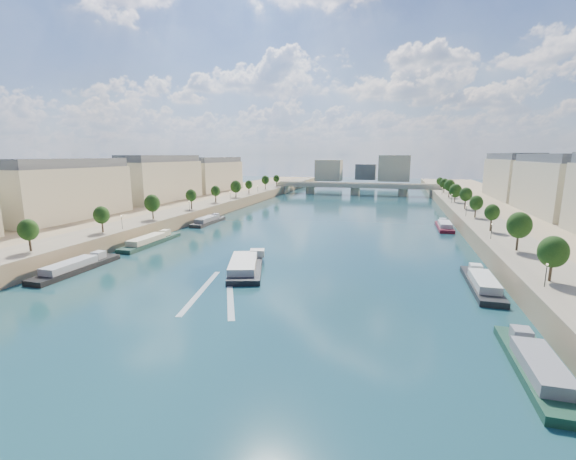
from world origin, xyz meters
The scene contains 16 objects.
ground centered at (0.00, 100.00, 0.00)m, with size 700.00×700.00×0.00m, color #0D293A.
quay_left centered at (-72.00, 100.00, 2.50)m, with size 44.00×520.00×5.00m, color #9E8460.
quay_right centered at (72.00, 100.00, 2.50)m, with size 44.00×520.00×5.00m, color #9E8460.
pave_left centered at (-57.00, 100.00, 5.05)m, with size 14.00×520.00×0.10m, color gray.
pave_right centered at (57.00, 100.00, 5.05)m, with size 14.00×520.00×0.10m, color gray.
trees_left centered at (-55.00, 102.00, 10.48)m, with size 4.80×268.80×8.26m.
trees_right centered at (55.00, 110.00, 10.48)m, with size 4.80×268.80×8.26m.
lamps_left centered at (-52.50, 90.00, 7.78)m, with size 0.36×200.36×4.28m.
lamps_right centered at (52.50, 105.00, 7.78)m, with size 0.36×200.36×4.28m.
buildings_left centered at (-85.00, 112.00, 16.45)m, with size 16.00×226.00×23.20m.
skyline centered at (3.19, 319.52, 14.66)m, with size 79.00×42.00×22.00m.
bridge centered at (0.00, 243.59, 5.08)m, with size 112.00×12.00×8.15m.
tour_barge centered at (-6.92, 56.63, 0.92)m, with size 14.87×26.59×3.63m.
wake centered at (-6.92, 39.97, 0.02)m, with size 15.52×25.75×0.04m.
moored_barges_left centered at (-45.50, 44.10, 0.84)m, with size 5.00×154.70×3.60m.
moored_barges_right centered at (45.50, 45.09, 0.84)m, with size 5.00×163.46×3.60m.
Camera 1 is at (27.09, -27.19, 27.33)m, focal length 24.00 mm.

